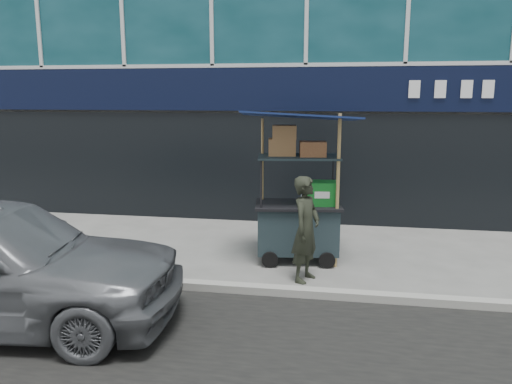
# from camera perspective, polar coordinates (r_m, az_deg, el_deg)

# --- Properties ---
(ground) EXTENTS (80.00, 80.00, 0.00)m
(ground) POSITION_cam_1_polar(r_m,az_deg,el_deg) (7.42, 3.03, -11.08)
(ground) COLOR #60605C
(ground) RESTS_ON ground
(curb) EXTENTS (80.00, 0.18, 0.12)m
(curb) POSITION_cam_1_polar(r_m,az_deg,el_deg) (7.21, 2.85, -11.23)
(curb) COLOR gray
(curb) RESTS_ON ground
(vendor_cart) EXTENTS (2.05, 1.57, 2.56)m
(vendor_cart) POSITION_cam_1_polar(r_m,az_deg,el_deg) (8.44, 4.96, -1.96)
(vendor_cart) COLOR #19272B
(vendor_cart) RESTS_ON ground
(vendor_man) EXTENTS (0.57, 0.69, 1.61)m
(vendor_man) POSITION_cam_1_polar(r_m,az_deg,el_deg) (7.56, 5.73, -4.25)
(vendor_man) COLOR black
(vendor_man) RESTS_ON ground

